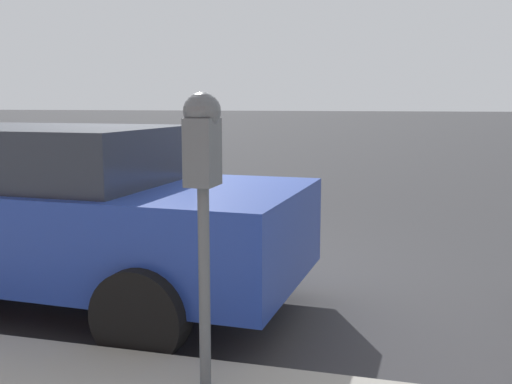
% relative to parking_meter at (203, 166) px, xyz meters
% --- Properties ---
extents(ground_plane, '(220.00, 220.00, 0.00)m').
position_rel_parking_meter_xyz_m(ground_plane, '(2.59, 0.97, -1.36)').
color(ground_plane, '#333335').
extents(parking_meter, '(0.21, 0.19, 1.57)m').
position_rel_parking_meter_xyz_m(parking_meter, '(0.00, 0.00, 0.00)').
color(parking_meter, '#4C5156').
rests_on(parking_meter, sidewalk).
extents(car_blue, '(2.10, 4.34, 1.48)m').
position_rel_parking_meter_xyz_m(car_blue, '(1.47, 1.97, -0.57)').
color(car_blue, navy).
rests_on(car_blue, ground_plane).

